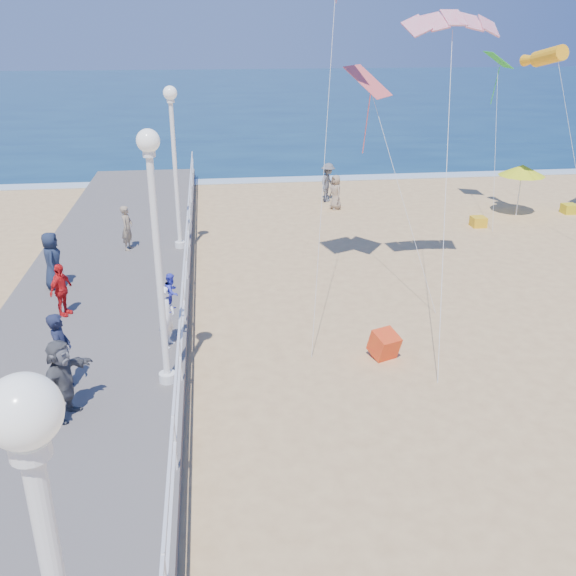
{
  "coord_description": "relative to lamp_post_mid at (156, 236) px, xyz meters",
  "views": [
    {
      "loc": [
        -4.27,
        -12.17,
        7.48
      ],
      "look_at": [
        -2.5,
        2.0,
        1.6
      ],
      "focal_mm": 40.0,
      "sensor_mm": 36.0,
      "label": 1
    }
  ],
  "objects": [
    {
      "name": "spectator_6",
      "position": [
        -1.72,
        9.01,
        -2.5
      ],
      "size": [
        0.49,
        0.62,
        1.52
      ],
      "primitive_type": "imported",
      "rotation": [
        0.0,
        0.0,
        1.33
      ],
      "color": "gray",
      "rests_on": "boardwalk"
    },
    {
      "name": "spectator_3",
      "position": [
        -2.86,
        3.78,
        -2.55
      ],
      "size": [
        0.67,
        0.9,
        1.42
      ],
      "primitive_type": "imported",
      "rotation": [
        0.0,
        0.0,
        1.13
      ],
      "color": "red",
      "rests_on": "boardwalk"
    },
    {
      "name": "toddler_held",
      "position": [
        0.09,
        1.83,
        -1.95
      ],
      "size": [
        0.47,
        0.53,
        0.92
      ],
      "primitive_type": "imported",
      "rotation": [
        0.0,
        0.0,
        1.25
      ],
      "color": "#373ECF",
      "rests_on": "boardwalk"
    },
    {
      "name": "lamp_post_mid",
      "position": [
        0.0,
        0.0,
        0.0
      ],
      "size": [
        0.44,
        0.44,
        5.32
      ],
      "color": "white",
      "rests_on": "boardwalk"
    },
    {
      "name": "beach_chair_left",
      "position": [
        11.67,
        11.33,
        -3.46
      ],
      "size": [
        0.55,
        0.55,
        0.4
      ],
      "primitive_type": "cube",
      "color": "gold",
      "rests_on": "ground"
    },
    {
      "name": "box_kite",
      "position": [
        5.08,
        1.16,
        -3.36
      ],
      "size": [
        0.77,
        0.86,
        0.74
      ],
      "primitive_type": "cube",
      "rotation": [
        0.31,
        0.0,
        0.38
      ],
      "color": "red",
      "rests_on": "ground"
    },
    {
      "name": "spectator_0",
      "position": [
        -2.09,
        -0.04,
        -2.4
      ],
      "size": [
        0.42,
        0.63,
        1.72
      ],
      "primitive_type": "imported",
      "rotation": [
        0.0,
        0.0,
        1.58
      ],
      "color": "#181D35",
      "rests_on": "boardwalk"
    },
    {
      "name": "ground",
      "position": [
        5.35,
        0.0,
        -3.66
      ],
      "size": [
        160.0,
        160.0,
        0.0
      ],
      "primitive_type": "plane",
      "color": "#DAB172",
      "rests_on": "ground"
    },
    {
      "name": "kite_diamond_pink",
      "position": [
        5.72,
        6.51,
        2.32
      ],
      "size": [
        1.63,
        1.71,
        0.85
      ],
      "primitive_type": "cube",
      "rotation": [
        0.67,
        0.0,
        0.98
      ],
      "color": "#FF605D"
    },
    {
      "name": "kite_windsock",
      "position": [
        13.39,
        10.86,
        2.78
      ],
      "size": [
        0.97,
        2.47,
        1.03
      ],
      "primitive_type": "cylinder",
      "rotation": [
        1.36,
        0.0,
        0.17
      ],
      "color": "#FFA515"
    },
    {
      "name": "kite_diamond_green",
      "position": [
        12.76,
        13.67,
        2.52
      ],
      "size": [
        1.0,
        1.16,
        0.63
      ],
      "primitive_type": "cube",
      "rotation": [
        0.59,
        0.0,
        1.51
      ],
      "color": "green"
    },
    {
      "name": "beach_walker_c",
      "position": [
        6.52,
        14.65,
        -2.91
      ],
      "size": [
        0.69,
        0.85,
        1.5
      ],
      "primitive_type": "imported",
      "rotation": [
        0.0,
        0.0,
        -1.23
      ],
      "color": "gray",
      "rests_on": "ground"
    },
    {
      "name": "kite_parafoil",
      "position": [
        7.66,
        5.4,
        3.99
      ],
      "size": [
        2.57,
        0.94,
        0.65
      ],
      "primitive_type": null,
      "rotation": [
        0.44,
        0.0,
        0.0
      ],
      "color": "red"
    },
    {
      "name": "beach_umbrella",
      "position": [
        13.95,
        12.75,
        -1.75
      ],
      "size": [
        1.9,
        1.9,
        2.14
      ],
      "color": "white",
      "rests_on": "ground"
    },
    {
      "name": "boardwalk",
      "position": [
        -2.15,
        0.0,
        -3.46
      ],
      "size": [
        5.0,
        44.0,
        0.4
      ],
      "primitive_type": "cube",
      "color": "slate",
      "rests_on": "ground"
    },
    {
      "name": "railing",
      "position": [
        0.3,
        0.0,
        -2.41
      ],
      "size": [
        0.05,
        42.0,
        0.55
      ],
      "color": "white",
      "rests_on": "boardwalk"
    },
    {
      "name": "beach_walker_a",
      "position": [
        6.42,
        15.99,
        -2.79
      ],
      "size": [
        1.14,
        1.3,
        1.75
      ],
      "primitive_type": "imported",
      "rotation": [
        0.0,
        0.0,
        1.02
      ],
      "color": "#595B5F",
      "rests_on": "ground"
    },
    {
      "name": "woman_holding_toddler",
      "position": [
        -0.06,
        1.68,
        -2.5
      ],
      "size": [
        0.52,
        0.64,
        1.52
      ],
      "primitive_type": "imported",
      "rotation": [
        0.0,
        0.0,
        1.25
      ],
      "color": "white",
      "rests_on": "boardwalk"
    },
    {
      "name": "surf_line",
      "position": [
        5.35,
        20.5,
        -3.63
      ],
      "size": [
        160.0,
        1.2,
        0.04
      ],
      "primitive_type": "cube",
      "color": "white",
      "rests_on": "ground"
    },
    {
      "name": "spectator_5",
      "position": [
        -1.87,
        -1.09,
        -2.44
      ],
      "size": [
        1.03,
        1.59,
        1.64
      ],
      "primitive_type": "imported",
      "rotation": [
        0.0,
        0.0,
        1.18
      ],
      "color": "#56575B",
      "rests_on": "boardwalk"
    },
    {
      "name": "beach_chair_right",
      "position": [
        16.29,
        12.71,
        -3.46
      ],
      "size": [
        0.55,
        0.55,
        0.4
      ],
      "primitive_type": "cube",
      "color": "gold",
      "rests_on": "ground"
    },
    {
      "name": "ocean",
      "position": [
        5.35,
        65.0,
        -3.65
      ],
      "size": [
        160.0,
        90.0,
        0.05
      ],
      "primitive_type": "cube",
      "color": "#0C2E4D",
      "rests_on": "ground"
    },
    {
      "name": "spectator_4",
      "position": [
        -3.48,
        5.77,
        -2.42
      ],
      "size": [
        0.62,
        0.87,
        1.67
      ],
      "primitive_type": "imported",
      "rotation": [
        0.0,
        0.0,
        1.68
      ],
      "color": "#1B253C",
      "rests_on": "boardwalk"
    },
    {
      "name": "lamp_post_far",
      "position": [
        0.0,
        9.0,
        0.0
      ],
      "size": [
        0.44,
        0.44,
        5.32
      ],
      "color": "white",
      "rests_on": "boardwalk"
    }
  ]
}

